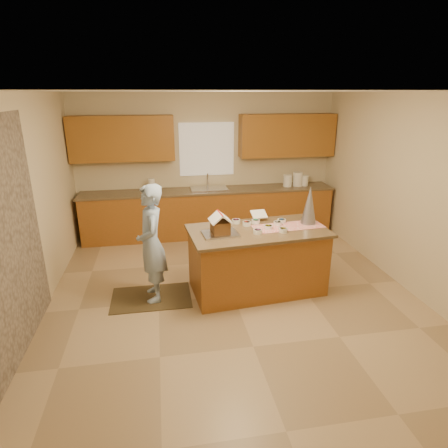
{
  "coord_description": "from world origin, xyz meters",
  "views": [
    {
      "loc": [
        -0.93,
        -4.55,
        2.69
      ],
      "look_at": [
        -0.1,
        0.2,
        1.0
      ],
      "focal_mm": 30.26,
      "sensor_mm": 36.0,
      "label": 1
    }
  ],
  "objects_px": {
    "island_base": "(257,261)",
    "boy": "(151,244)",
    "tinsel_tree": "(309,205)",
    "gingerbread_house": "(220,225)"
  },
  "relations": [
    {
      "from": "island_base",
      "to": "gingerbread_house",
      "type": "distance_m",
      "value": 0.82
    },
    {
      "from": "island_base",
      "to": "tinsel_tree",
      "type": "distance_m",
      "value": 1.08
    },
    {
      "from": "gingerbread_house",
      "to": "boy",
      "type": "bearing_deg",
      "value": 173.32
    },
    {
      "from": "island_base",
      "to": "boy",
      "type": "height_order",
      "value": "boy"
    },
    {
      "from": "island_base",
      "to": "gingerbread_house",
      "type": "bearing_deg",
      "value": -174.81
    },
    {
      "from": "boy",
      "to": "gingerbread_house",
      "type": "relative_size",
      "value": 5.25
    },
    {
      "from": "gingerbread_house",
      "to": "island_base",
      "type": "bearing_deg",
      "value": 10.65
    },
    {
      "from": "island_base",
      "to": "tinsel_tree",
      "type": "height_order",
      "value": "tinsel_tree"
    },
    {
      "from": "island_base",
      "to": "gingerbread_house",
      "type": "relative_size",
      "value": 5.91
    },
    {
      "from": "tinsel_tree",
      "to": "gingerbread_house",
      "type": "relative_size",
      "value": 1.8
    }
  ]
}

